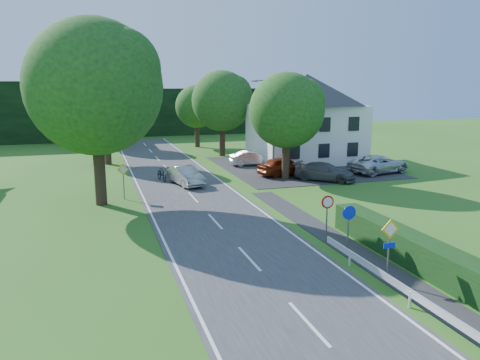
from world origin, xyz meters
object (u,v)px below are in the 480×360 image
object	(u,v)px
streetlight	(272,123)
moving_car	(186,176)
motorcycle	(162,174)
parasol	(287,164)
parked_car_grey	(325,172)
parked_car_silver_a	(252,158)
parked_car_silver_b	(379,164)
parked_car_red	(284,166)

from	to	relation	value
streetlight	moving_car	size ratio (longest dim) A/B	1.85
motorcycle	parasol	size ratio (longest dim) A/B	1.06
parked_car_grey	parasol	world-z (taller)	parasol
parked_car_silver_a	parasol	world-z (taller)	parasol
moving_car	parasol	bearing A→B (deg)	-3.52
moving_car	motorcycle	size ratio (longest dim) A/B	2.04
parked_car_silver_a	parked_car_grey	world-z (taller)	parked_car_grey
parked_car_silver_b	motorcycle	bearing A→B (deg)	70.23
parked_car_red	parasol	size ratio (longest dim) A/B	2.32
streetlight	moving_car	distance (m)	8.80
parked_car_silver_a	parked_car_grey	xyz separation A→B (m)	(3.25, -8.49, 0.01)
parked_car_silver_a	parked_car_silver_b	size ratio (longest dim) A/B	0.75
motorcycle	parked_car_grey	distance (m)	13.04
motorcycle	parked_car_red	world-z (taller)	parked_car_red
moving_car	motorcycle	xyz separation A→B (m)	(-1.50, 2.17, -0.16)
motorcycle	parked_car_red	bearing A→B (deg)	-14.17
parked_car_grey	parked_car_red	bearing A→B (deg)	80.39
motorcycle	parked_car_grey	world-z (taller)	parked_car_grey
streetlight	parked_car_silver_a	size ratio (longest dim) A/B	1.89
parked_car_silver_b	parasol	xyz separation A→B (m)	(-7.97, 1.58, 0.11)
parked_car_grey	parked_car_silver_b	bearing A→B (deg)	-33.45
parked_car_grey	motorcycle	bearing A→B (deg)	115.52
streetlight	moving_car	xyz separation A→B (m)	(-7.76, -1.85, -3.71)
moving_car	parasol	world-z (taller)	parasol
parked_car_red	parasol	distance (m)	0.38
streetlight	parked_car_red	distance (m)	3.79
motorcycle	parked_car_grey	xyz separation A→B (m)	(12.46, -3.82, 0.15)
moving_car	parked_car_silver_a	world-z (taller)	moving_car
parked_car_silver_b	parasol	size ratio (longest dim) A/B	2.83
parked_car_red	parked_car_grey	xyz separation A→B (m)	(2.29, -2.95, -0.08)
streetlight	motorcycle	xyz separation A→B (m)	(-9.26, 0.32, -3.87)
parked_car_silver_a	moving_car	bearing A→B (deg)	135.21
parked_car_silver_b	parasol	world-z (taller)	parasol
streetlight	motorcycle	world-z (taller)	streetlight
moving_car	parked_car_red	xyz separation A→B (m)	(8.67, 1.31, 0.08)
parked_car_red	motorcycle	bearing A→B (deg)	75.05
parasol	streetlight	bearing A→B (deg)	161.35
moving_car	parked_car_silver_b	size ratio (longest dim) A/B	0.77
motorcycle	parked_car_red	xyz separation A→B (m)	(10.17, -0.87, 0.23)
parked_car_silver_b	parked_car_grey	bearing A→B (deg)	91.37
moving_car	parked_car_silver_a	xyz separation A→B (m)	(7.72, 6.84, -0.02)
motorcycle	streetlight	bearing A→B (deg)	-11.28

